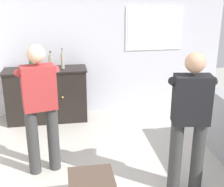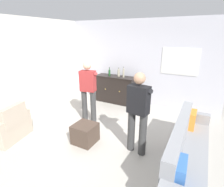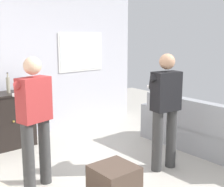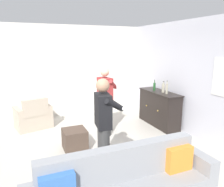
# 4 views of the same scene
# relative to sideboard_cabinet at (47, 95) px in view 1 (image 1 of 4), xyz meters

# --- Properties ---
(wall_back_with_window) EXTENTS (5.20, 0.15, 2.80)m
(wall_back_with_window) POSITION_rel_sideboard_cabinet_xyz_m (0.74, 0.36, 0.93)
(wall_back_with_window) COLOR silver
(wall_back_with_window) RESTS_ON ground
(sideboard_cabinet) EXTENTS (1.42, 0.49, 0.95)m
(sideboard_cabinet) POSITION_rel_sideboard_cabinet_xyz_m (0.00, 0.00, 0.00)
(sideboard_cabinet) COLOR black
(sideboard_cabinet) RESTS_ON ground
(bottle_wine_green) EXTENTS (0.06, 0.06, 0.35)m
(bottle_wine_green) POSITION_rel_sideboard_cabinet_xyz_m (0.31, -0.01, 0.62)
(bottle_wine_green) COLOR gray
(bottle_wine_green) RESTS_ON sideboard_cabinet
(bottle_liquor_amber) EXTENTS (0.07, 0.07, 0.30)m
(bottle_liquor_amber) POSITION_rel_sideboard_cabinet_xyz_m (-0.22, -0.04, 0.58)
(bottle_liquor_amber) COLOR #1E4C23
(bottle_liquor_amber) RESTS_ON sideboard_cabinet
(bottle_spirits_clear) EXTENTS (0.08, 0.08, 0.30)m
(bottle_spirits_clear) POSITION_rel_sideboard_cabinet_xyz_m (0.11, 0.03, 0.60)
(bottle_spirits_clear) COLOR gray
(bottle_spirits_clear) RESTS_ON sideboard_cabinet
(person_standing_left) EXTENTS (0.54, 0.51, 1.68)m
(person_standing_left) POSITION_rel_sideboard_cabinet_xyz_m (0.00, -1.60, 0.46)
(person_standing_left) COLOR #383838
(person_standing_left) RESTS_ON ground
(person_standing_right) EXTENTS (0.55, 0.50, 1.68)m
(person_standing_right) POSITION_rel_sideboard_cabinet_xyz_m (1.67, -2.29, 0.46)
(person_standing_right) COLOR #383838
(person_standing_right) RESTS_ON ground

